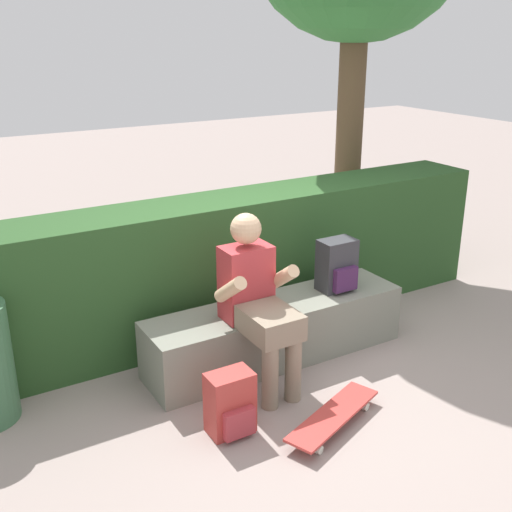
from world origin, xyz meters
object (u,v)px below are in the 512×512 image
bench_main (276,331)px  skateboard_near_person (333,416)px  backpack_on_ground (231,404)px  backpack_on_bench (337,266)px  person_skater (257,298)px

bench_main → skateboard_near_person: 0.94m
skateboard_near_person → backpack_on_ground: 0.65m
backpack_on_bench → backpack_on_ground: size_ratio=1.00×
person_skater → backpack_on_bench: 0.86m
backpack_on_bench → person_skater: bearing=-166.0°
backpack_on_bench → backpack_on_ground: 1.49m
bench_main → backpack_on_bench: backpack_on_bench is taller
skateboard_near_person → backpack_on_ground: bearing=154.0°
backpack_on_ground → backpack_on_bench: bearing=26.2°
skateboard_near_person → backpack_on_bench: (0.70, 0.90, 0.56)m
bench_main → backpack_on_bench: size_ratio=5.01×
bench_main → skateboard_near_person: (-0.16, -0.91, -0.15)m
person_skater → backpack_on_ground: 0.75m
person_skater → backpack_on_bench: person_skater is taller
backpack_on_bench → backpack_on_ground: (-1.27, -0.63, -0.44)m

